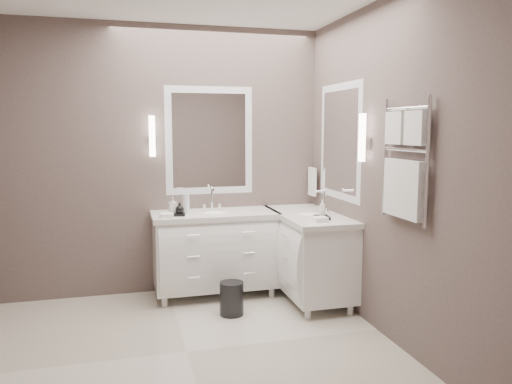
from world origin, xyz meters
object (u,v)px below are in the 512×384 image
object	(u,v)px
vanity_back	(215,248)
waste_bin	(232,298)
vanity_right	(309,250)
towel_ladder	(404,168)

from	to	relation	value
vanity_back	waste_bin	distance (m)	0.67
vanity_right	waste_bin	xyz separation A→B (m)	(-0.83, -0.25, -0.33)
vanity_back	waste_bin	xyz separation A→B (m)	(0.04, -0.58, -0.33)
vanity_back	waste_bin	world-z (taller)	vanity_back
waste_bin	vanity_back	bearing A→B (deg)	94.11
vanity_right	towel_ladder	size ratio (longest dim) A/B	1.38
towel_ladder	vanity_right	bearing A→B (deg)	99.84
vanity_right	waste_bin	world-z (taller)	vanity_right
waste_bin	towel_ladder	bearing A→B (deg)	-44.75
vanity_right	waste_bin	distance (m)	0.93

